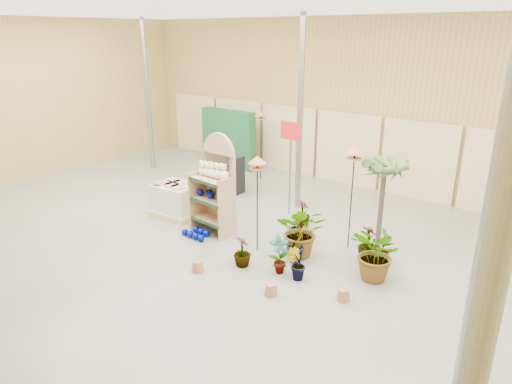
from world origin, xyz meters
TOP-DOWN VIEW (x-y plane):
  - room at (0.00, 0.91)m, footprint 15.20×12.10m
  - display_shelf at (-0.59, 1.28)m, footprint 0.92×0.62m
  - teddy_bears at (-0.55, 1.18)m, footprint 0.79×0.22m
  - gazing_balls_shelf at (-0.59, 1.15)m, footprint 0.78×0.27m
  - gazing_balls_floor at (-0.68, 0.72)m, footprint 0.63×0.39m
  - pallet_stack at (-1.91, 1.30)m, footprint 1.15×0.99m
  - charcoal_planters at (-2.10, 3.28)m, footprint 0.80×0.50m
  - trellis_stock at (-3.80, 5.20)m, footprint 2.00×0.30m
  - offer_sign at (0.10, 2.98)m, footprint 0.50×0.08m
  - bird_table_front at (0.72, 1.01)m, footprint 0.34×0.34m
  - bird_table_right at (2.04, 2.27)m, footprint 0.34×0.34m
  - bird_table_back at (-2.14, 4.76)m, footprint 0.34×0.34m
  - palm at (2.47, 2.71)m, footprint 0.70×0.70m
  - potted_plant_1 at (1.57, 1.14)m, footprint 0.37×0.43m
  - potted_plant_2 at (1.50, 1.39)m, footprint 1.20×1.14m
  - potted_plant_3 at (2.63, 1.94)m, footprint 0.56×0.56m
  - potted_plant_4 at (2.85, 2.08)m, footprint 0.42×0.48m
  - potted_plant_5 at (1.01, 1.95)m, footprint 0.29×0.34m
  - potted_plant_7 at (0.89, 0.36)m, footprint 0.45×0.45m
  - potted_plant_8 at (1.58, 0.57)m, footprint 0.41×0.45m
  - potted_plant_9 at (1.93, 0.57)m, footprint 0.41×0.39m
  - potted_plant_10 at (3.02, 1.42)m, footprint 1.13×1.07m
  - potted_plant_11 at (0.75, 2.57)m, footprint 0.48×0.48m

SIDE VIEW (x-z plane):
  - gazing_balls_floor at x=-0.68m, z-range 0.00..0.15m
  - potted_plant_5 at x=1.01m, z-range 0.00..0.57m
  - potted_plant_7 at x=0.89m, z-range 0.00..0.57m
  - potted_plant_9 at x=1.93m, z-range 0.00..0.58m
  - potted_plant_11 at x=0.75m, z-range 0.00..0.62m
  - potted_plant_8 at x=1.58m, z-range 0.00..0.71m
  - potted_plant_1 at x=1.57m, z-range 0.00..0.72m
  - potted_plant_3 at x=2.63m, z-range 0.00..0.75m
  - pallet_stack at x=-1.91m, z-range -0.01..0.78m
  - potted_plant_4 at x=2.85m, z-range 0.00..0.77m
  - potted_plant_10 at x=3.02m, z-range 0.00..0.98m
  - charcoal_planters at x=-2.10m, z-range 0.00..1.00m
  - potted_plant_2 at x=1.50m, z-range 0.00..1.04m
  - gazing_balls_shelf at x=-0.59m, z-range 0.76..0.91m
  - trellis_stock at x=-3.80m, z-range 0.00..1.80m
  - display_shelf at x=-0.59m, z-range -0.09..2.04m
  - teddy_bears at x=-0.55m, z-range 1.18..1.52m
  - offer_sign at x=0.10m, z-range 0.47..2.67m
  - palm at x=2.47m, z-range 0.69..2.59m
  - bird_table_front at x=0.72m, z-range 0.83..2.76m
  - bird_table_back at x=-2.14m, z-range 0.86..2.86m
  - bird_table_right at x=2.04m, z-range 0.89..2.97m
  - room at x=0.00m, z-range -0.14..4.56m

